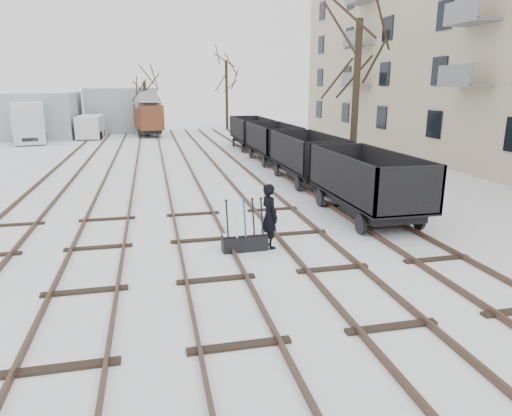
% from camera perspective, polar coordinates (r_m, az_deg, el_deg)
% --- Properties ---
extents(ground, '(120.00, 120.00, 0.00)m').
position_cam_1_polar(ground, '(11.19, -5.01, -9.01)').
color(ground, white).
rests_on(ground, ground).
extents(tracks, '(13.90, 52.00, 0.16)m').
position_cam_1_polar(tracks, '(24.28, -9.55, 4.12)').
color(tracks, black).
rests_on(tracks, ground).
extents(shed_left, '(10.00, 8.00, 4.10)m').
position_cam_1_polar(shed_left, '(47.67, -27.52, 10.27)').
color(shed_left, '#96A0A9').
rests_on(shed_left, ground).
extents(shed_right, '(7.00, 6.00, 4.50)m').
position_cam_1_polar(shed_right, '(50.27, -16.27, 11.72)').
color(shed_right, '#96A0A9').
rests_on(shed_right, ground).
extents(ground_frame, '(1.31, 0.46, 1.49)m').
position_cam_1_polar(ground_frame, '(13.02, -1.42, -4.13)').
color(ground_frame, black).
rests_on(ground_frame, ground).
extents(worker, '(0.61, 0.78, 1.89)m').
position_cam_1_polar(worker, '(13.07, 1.70, -1.01)').
color(worker, black).
rests_on(worker, ground).
extents(freight_wagon_a, '(2.26, 5.64, 2.30)m').
position_cam_1_polar(freight_wagon_a, '(16.66, 13.59, 1.83)').
color(freight_wagon_a, black).
rests_on(freight_wagon_a, ground).
extents(freight_wagon_b, '(2.26, 5.64, 2.30)m').
position_cam_1_polar(freight_wagon_b, '(22.45, 6.38, 5.46)').
color(freight_wagon_b, black).
rests_on(freight_wagon_b, ground).
extents(freight_wagon_c, '(2.26, 5.64, 2.30)m').
position_cam_1_polar(freight_wagon_c, '(28.51, 2.14, 7.54)').
color(freight_wagon_c, black).
rests_on(freight_wagon_c, ground).
extents(freight_wagon_d, '(2.26, 5.64, 2.30)m').
position_cam_1_polar(freight_wagon_d, '(34.69, -0.62, 8.86)').
color(freight_wagon_d, black).
rests_on(freight_wagon_d, ground).
extents(box_van_wagon, '(2.98, 4.59, 3.25)m').
position_cam_1_polar(box_van_wagon, '(44.47, -13.31, 11.11)').
color(box_van_wagon, black).
rests_on(box_van_wagon, ground).
extents(lorry, '(3.42, 7.65, 3.34)m').
position_cam_1_polar(lorry, '(43.66, -26.54, 9.68)').
color(lorry, black).
rests_on(lorry, ground).
extents(panel_van, '(2.18, 4.69, 2.04)m').
position_cam_1_polar(panel_van, '(44.67, -19.95, 9.57)').
color(panel_van, silver).
rests_on(panel_van, ground).
extents(tree_near, '(0.30, 0.30, 7.27)m').
position_cam_1_polar(tree_near, '(20.59, 12.28, 12.09)').
color(tree_near, black).
rests_on(tree_near, ground).
extents(tree_far_left, '(0.30, 0.30, 5.04)m').
position_cam_1_polar(tree_far_left, '(45.29, -13.61, 11.95)').
color(tree_far_left, black).
rests_on(tree_far_left, ground).
extents(tree_far_right, '(0.30, 0.30, 7.30)m').
position_cam_1_polar(tree_far_right, '(51.03, -3.68, 13.88)').
color(tree_far_right, black).
rests_on(tree_far_right, ground).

